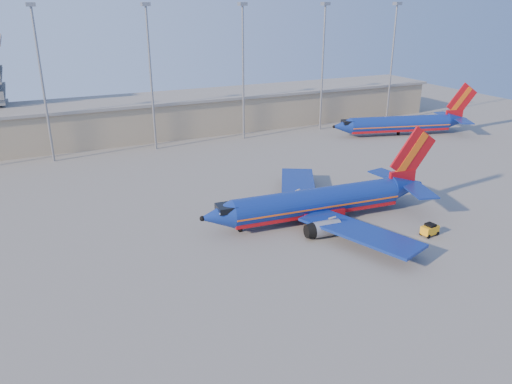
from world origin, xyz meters
The scene contains 6 objects.
ground centered at (0.00, 0.00, 0.00)m, with size 220.00×220.00×0.00m, color slate.
terminal_building centered at (10.00, 58.00, 4.32)m, with size 122.00×16.00×8.50m.
light_mast_row centered at (5.00, 46.00, 17.55)m, with size 101.60×1.60×28.65m.
aircraft_main centered at (6.92, 0.81, 2.59)m, with size 35.88×34.43×12.15m.
aircraft_second centered at (49.25, 33.35, 2.65)m, with size 33.48×16.01×11.57m.
baggage_tug centered at (16.98, -9.84, 0.86)m, with size 2.47×1.69×1.66m.
Camera 1 is at (-28.86, -53.73, 28.80)m, focal length 35.00 mm.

